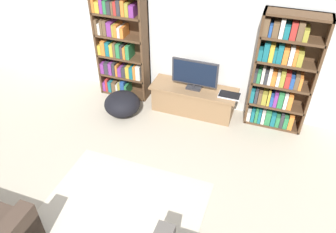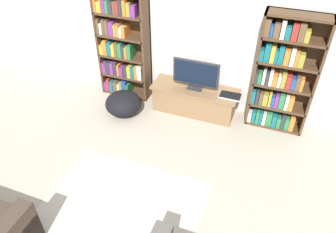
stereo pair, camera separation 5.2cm
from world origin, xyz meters
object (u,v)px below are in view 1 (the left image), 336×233
at_px(bookshelf_right, 281,75).
at_px(television, 195,74).
at_px(beanbag_ottoman, 122,104).
at_px(bookshelf_left, 120,47).
at_px(tv_stand, 193,99).
at_px(laptop, 229,95).

bearing_deg(bookshelf_right, television, -174.11).
bearing_deg(television, beanbag_ottoman, -156.97).
height_order(bookshelf_left, beanbag_ottoman, bookshelf_left).
relative_size(tv_stand, beanbag_ottoman, 2.38).
bearing_deg(bookshelf_right, laptop, -167.14).
distance_m(bookshelf_left, laptop, 1.99).
bearing_deg(television, bookshelf_left, 174.43).
xyz_separation_m(tv_stand, laptop, (0.59, -0.03, 0.24)).
bearing_deg(bookshelf_right, tv_stand, -174.55).
height_order(bookshelf_left, laptop, bookshelf_left).
relative_size(bookshelf_right, laptop, 5.40).
bearing_deg(laptop, bookshelf_right, 12.86).
bearing_deg(bookshelf_right, bookshelf_left, 179.99).
height_order(bookshelf_left, television, bookshelf_left).
distance_m(bookshelf_left, tv_stand, 1.52).
bearing_deg(laptop, beanbag_ottoman, -165.35).
relative_size(television, laptop, 2.20).
height_order(bookshelf_right, television, bookshelf_right).
xyz_separation_m(bookshelf_left, beanbag_ottoman, (0.26, -0.59, -0.72)).
bearing_deg(bookshelf_left, beanbag_ottoman, -66.33).
bearing_deg(bookshelf_left, tv_stand, -5.16).
height_order(television, beanbag_ottoman, television).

